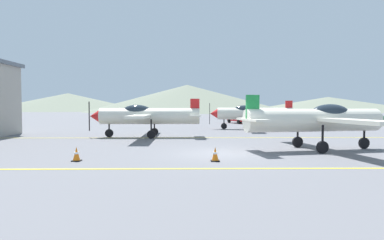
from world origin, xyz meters
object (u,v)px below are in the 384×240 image
at_px(airplane_near, 319,119).
at_px(airplane_mid, 146,116).
at_px(airplane_far, 251,113).
at_px(car_sedan, 240,117).
at_px(traffic_cone_front, 76,154).
at_px(traffic_cone_side, 215,154).

relative_size(airplane_near, airplane_mid, 1.01).
xyz_separation_m(airplane_far, car_sedan, (0.72, 11.42, -0.76)).
relative_size(airplane_mid, airplane_far, 0.99).
relative_size(airplane_near, traffic_cone_front, 16.13).
height_order(airplane_far, traffic_cone_side, airplane_far).
bearing_deg(airplane_near, airplane_far, 91.81).
relative_size(airplane_near, airplane_far, 1.00).
distance_m(airplane_far, car_sedan, 11.46).
xyz_separation_m(airplane_far, traffic_cone_front, (-10.95, -18.63, -1.31)).
xyz_separation_m(airplane_far, traffic_cone_side, (-5.20, -18.74, -1.31)).
relative_size(traffic_cone_front, traffic_cone_side, 1.00).
bearing_deg(traffic_cone_front, airplane_far, 59.54).
bearing_deg(traffic_cone_side, airplane_mid, 111.83).
bearing_deg(car_sedan, traffic_cone_front, -111.24).
distance_m(car_sedan, traffic_cone_front, 32.24).
height_order(airplane_mid, car_sedan, airplane_mid).
xyz_separation_m(airplane_mid, airplane_far, (9.45, 8.14, 0.00)).
relative_size(airplane_near, car_sedan, 2.05).
height_order(airplane_mid, traffic_cone_side, airplane_mid).
height_order(airplane_near, car_sedan, airplane_near).
xyz_separation_m(car_sedan, traffic_cone_front, (-11.68, -30.04, -0.56)).
distance_m(car_sedan, traffic_cone_side, 30.73).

